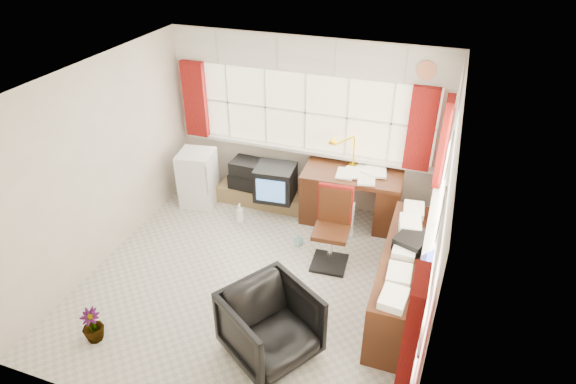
% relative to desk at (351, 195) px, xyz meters
% --- Properties ---
extents(ground, '(4.00, 4.00, 0.00)m').
position_rel_desk_xyz_m(ground, '(-0.80, -1.66, -0.44)').
color(ground, beige).
rests_on(ground, ground).
extents(room_walls, '(4.00, 4.00, 4.00)m').
position_rel_desk_xyz_m(room_walls, '(-0.80, -1.66, 1.06)').
color(room_walls, beige).
rests_on(room_walls, ground).
extents(window_back, '(3.70, 0.12, 3.60)m').
position_rel_desk_xyz_m(window_back, '(-0.80, 0.28, 0.51)').
color(window_back, '#FFF0C9').
rests_on(window_back, room_walls).
extents(window_right, '(0.12, 3.70, 3.60)m').
position_rel_desk_xyz_m(window_right, '(1.15, -1.66, 0.51)').
color(window_right, '#FFF0C9').
rests_on(window_right, room_walls).
extents(curtains, '(3.83, 3.83, 1.15)m').
position_rel_desk_xyz_m(curtains, '(0.13, -0.74, 1.02)').
color(curtains, maroon).
rests_on(curtains, room_walls).
extents(overhead_cabinets, '(3.98, 3.98, 0.48)m').
position_rel_desk_xyz_m(overhead_cabinets, '(0.18, -0.68, 1.81)').
color(overhead_cabinets, white).
rests_on(overhead_cabinets, room_walls).
extents(desk, '(1.40, 0.74, 0.83)m').
position_rel_desk_xyz_m(desk, '(0.00, 0.00, 0.00)').
color(desk, '#472110').
rests_on(desk, ground).
extents(desk_lamp, '(0.19, 0.17, 0.47)m').
position_rel_desk_xyz_m(desk_lamp, '(-0.05, 0.22, 0.68)').
color(desk_lamp, yellow).
rests_on(desk_lamp, desk).
extents(task_chair, '(0.47, 0.49, 1.06)m').
position_rel_desk_xyz_m(task_chair, '(-0.02, -0.94, 0.12)').
color(task_chair, black).
rests_on(task_chair, ground).
extents(office_chair, '(1.15, 1.14, 0.76)m').
position_rel_desk_xyz_m(office_chair, '(-0.22, -2.60, -0.06)').
color(office_chair, black).
rests_on(office_chair, ground).
extents(radiator, '(0.36, 0.16, 0.53)m').
position_rel_desk_xyz_m(radiator, '(-0.04, -0.39, -0.22)').
color(radiator, white).
rests_on(radiator, ground).
extents(credenza, '(0.50, 2.00, 0.85)m').
position_rel_desk_xyz_m(credenza, '(0.93, -1.46, -0.04)').
color(credenza, '#472110').
rests_on(credenza, ground).
extents(file_tray, '(0.42, 0.48, 0.13)m').
position_rel_desk_xyz_m(file_tray, '(0.97, -1.31, 0.38)').
color(file_tray, black).
rests_on(file_tray, credenza).
extents(tv_bench, '(1.40, 0.50, 0.25)m').
position_rel_desk_xyz_m(tv_bench, '(-1.35, 0.06, -0.31)').
color(tv_bench, olive).
rests_on(tv_bench, ground).
extents(crt_tv, '(0.59, 0.56, 0.50)m').
position_rel_desk_xyz_m(crt_tv, '(-1.10, -0.13, 0.06)').
color(crt_tv, black).
rests_on(crt_tv, tv_bench).
extents(hifi_stack, '(0.62, 0.40, 0.43)m').
position_rel_desk_xyz_m(hifi_stack, '(-1.56, 0.03, 0.02)').
color(hifi_stack, black).
rests_on(hifi_stack, tv_bench).
extents(mini_fridge, '(0.57, 0.57, 0.85)m').
position_rel_desk_xyz_m(mini_fridge, '(-2.28, -0.27, -0.02)').
color(mini_fridge, white).
rests_on(mini_fridge, ground).
extents(spray_bottle_a, '(0.14, 0.14, 0.31)m').
position_rel_desk_xyz_m(spray_bottle_a, '(-1.48, -0.57, -0.28)').
color(spray_bottle_a, white).
rests_on(spray_bottle_a, ground).
extents(spray_bottle_b, '(0.10, 0.10, 0.18)m').
position_rel_desk_xyz_m(spray_bottle_b, '(-0.51, -0.81, -0.35)').
color(spray_bottle_b, '#83C4C1').
rests_on(spray_bottle_b, ground).
extents(flower_vase, '(0.24, 0.24, 0.40)m').
position_rel_desk_xyz_m(flower_vase, '(-2.05, -3.06, -0.24)').
color(flower_vase, black).
rests_on(flower_vase, ground).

